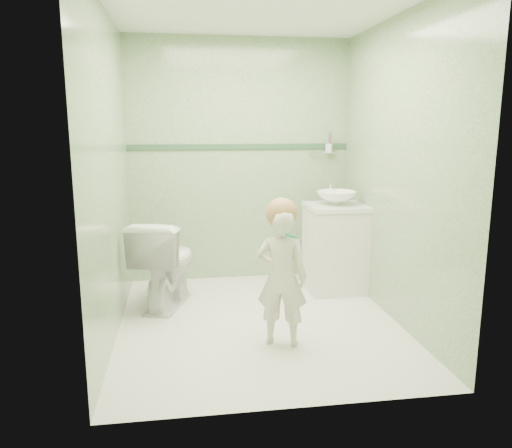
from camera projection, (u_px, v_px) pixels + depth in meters
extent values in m
plane|color=white|center=(259.00, 322.00, 4.01)|extent=(2.50, 2.50, 0.00)
cube|color=#77A072|center=(240.00, 162.00, 4.99)|extent=(2.20, 0.04, 2.40)
cube|color=#77A072|center=(297.00, 197.00, 2.57)|extent=(2.20, 0.04, 2.40)
cube|color=#77A072|center=(109.00, 176.00, 3.62)|extent=(0.04, 2.50, 2.40)
cube|color=#77A072|center=(396.00, 172.00, 3.94)|extent=(0.04, 2.50, 2.40)
plane|color=white|center=(259.00, 5.00, 3.54)|extent=(2.50, 2.50, 0.00)
cube|color=#305538|center=(240.00, 146.00, 4.95)|extent=(2.20, 0.02, 0.05)
cube|color=silver|center=(335.00, 249.00, 4.74)|extent=(0.52, 0.50, 0.80)
cube|color=white|center=(336.00, 207.00, 4.66)|extent=(0.54, 0.52, 0.04)
imported|color=white|center=(336.00, 198.00, 4.64)|extent=(0.37, 0.37, 0.13)
cylinder|color=silver|center=(330.00, 189.00, 4.82)|extent=(0.03, 0.03, 0.18)
cylinder|color=silver|center=(332.00, 182.00, 4.76)|extent=(0.02, 0.12, 0.02)
cylinder|color=silver|center=(322.00, 153.00, 5.05)|extent=(0.26, 0.02, 0.02)
cylinder|color=silver|center=(329.00, 148.00, 5.03)|extent=(0.07, 0.07, 0.09)
cylinder|color=#7F51B3|center=(329.00, 141.00, 5.00)|extent=(0.01, 0.01, 0.17)
cylinder|color=#4358D3|center=(328.00, 141.00, 5.00)|extent=(0.01, 0.01, 0.17)
cylinder|color=#C73834|center=(330.00, 141.00, 5.02)|extent=(0.01, 0.01, 0.17)
imported|color=white|center=(166.00, 262.00, 4.33)|extent=(0.65, 0.86, 0.77)
imported|color=beige|center=(282.00, 278.00, 3.54)|extent=(0.42, 0.34, 0.99)
sphere|color=#B67B4C|center=(282.00, 213.00, 3.47)|extent=(0.22, 0.22, 0.22)
cylinder|color=#0C856A|center=(291.00, 236.00, 3.33)|extent=(0.11, 0.11, 0.06)
cube|color=white|center=(284.00, 229.00, 3.38)|extent=(0.03, 0.03, 0.02)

